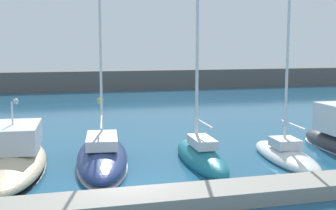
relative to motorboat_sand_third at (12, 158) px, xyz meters
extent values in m
plane|color=#1E567A|center=(4.48, -4.82, -0.55)|extent=(120.00, 120.00, 0.00)
cube|color=gray|center=(4.48, -6.55, -0.27)|extent=(31.95, 1.89, 0.56)
cube|color=#5B5651|center=(4.48, 36.99, 0.68)|extent=(108.00, 3.59, 2.47)
ellipsoid|color=beige|center=(-0.02, -0.25, -0.26)|extent=(3.66, 9.36, 1.08)
ellipsoid|color=black|center=(-0.02, -0.25, -0.53)|extent=(3.70, 9.46, 0.12)
cube|color=silver|center=(0.05, 0.71, 0.86)|extent=(2.61, 3.72, 1.16)
cube|color=black|center=(0.08, 1.11, 1.03)|extent=(2.19, 1.04, 0.65)
cylinder|color=silver|center=(0.05, 0.71, 1.98)|extent=(0.08, 0.08, 1.08)
ellipsoid|color=navy|center=(4.16, -0.03, -0.21)|extent=(3.43, 8.83, 1.15)
ellipsoid|color=silver|center=(4.16, -0.03, -0.53)|extent=(3.46, 8.92, 0.12)
cylinder|color=silver|center=(4.31, 1.17, 6.96)|extent=(0.13, 0.13, 13.20)
cylinder|color=silver|center=(4.02, -1.17, 1.70)|extent=(0.54, 3.66, 0.09)
cube|color=silver|center=(4.15, -0.10, 0.61)|extent=(1.80, 3.07, 0.49)
ellipsoid|color=#19707F|center=(8.83, -1.16, -0.32)|extent=(1.99, 6.78, 1.25)
cylinder|color=silver|center=(8.87, -0.34, 6.26)|extent=(0.15, 0.15, 11.91)
cylinder|color=silver|center=(8.80, -1.77, 1.49)|extent=(0.21, 2.31, 0.11)
cube|color=silver|center=(8.83, -1.32, 0.53)|extent=(1.07, 2.15, 0.44)
ellipsoid|color=white|center=(13.11, -1.72, -0.36)|extent=(2.50, 6.65, 0.87)
cylinder|color=silver|center=(13.13, -1.56, 5.28)|extent=(0.14, 0.14, 10.43)
cylinder|color=silver|center=(13.04, -2.45, 1.37)|extent=(0.33, 2.50, 0.10)
cube|color=silver|center=(13.12, -1.65, 0.31)|extent=(1.35, 1.63, 0.47)
sphere|color=white|center=(-1.60, 26.93, -0.55)|extent=(0.55, 0.55, 0.55)
sphere|color=yellow|center=(6.86, 24.96, -0.55)|extent=(0.67, 0.67, 0.67)
camera|label=1|loc=(1.77, -21.38, 5.17)|focal=47.96mm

